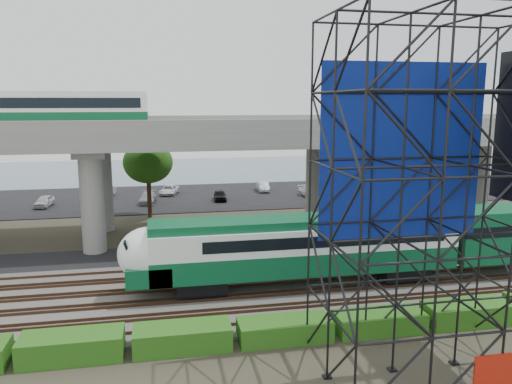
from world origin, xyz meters
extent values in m
plane|color=#474233|center=(0.00, 0.00, 0.00)|extent=(140.00, 140.00, 0.00)
cube|color=slate|center=(0.00, 2.00, 0.10)|extent=(90.00, 12.00, 0.20)
cube|color=black|center=(0.00, 10.50, 0.04)|extent=(90.00, 5.00, 0.08)
cube|color=black|center=(0.00, 34.00, 0.04)|extent=(90.00, 18.00, 0.08)
cube|color=#465A74|center=(0.00, 56.00, 0.01)|extent=(140.00, 40.00, 0.03)
cube|color=#472D1E|center=(0.00, -2.72, 0.28)|extent=(90.00, 0.08, 0.16)
cube|color=#472D1E|center=(0.00, -1.28, 0.28)|extent=(90.00, 0.08, 0.16)
cube|color=#472D1E|center=(0.00, -0.72, 0.28)|extent=(90.00, 0.08, 0.16)
cube|color=#472D1E|center=(0.00, 0.72, 0.28)|extent=(90.00, 0.08, 0.16)
cube|color=#472D1E|center=(0.00, 1.28, 0.28)|extent=(90.00, 0.08, 0.16)
cube|color=#472D1E|center=(0.00, 2.72, 0.28)|extent=(90.00, 0.08, 0.16)
cube|color=#472D1E|center=(0.00, 3.28, 0.28)|extent=(90.00, 0.08, 0.16)
cube|color=#472D1E|center=(0.00, 4.72, 0.28)|extent=(90.00, 0.08, 0.16)
cube|color=#472D1E|center=(0.00, 5.28, 0.28)|extent=(90.00, 0.08, 0.16)
cube|color=#472D1E|center=(0.00, 6.72, 0.28)|extent=(90.00, 0.08, 0.16)
cube|color=black|center=(-2.61, 2.00, 0.81)|extent=(3.00, 2.20, 0.90)
cube|color=black|center=(10.39, 2.00, 0.81)|extent=(3.00, 2.20, 0.90)
cube|color=#0B512D|center=(3.89, 2.00, 1.96)|extent=(19.00, 3.00, 1.40)
cube|color=white|center=(3.89, 2.00, 3.41)|extent=(19.00, 3.00, 1.50)
cube|color=#0B512D|center=(3.89, 2.00, 4.41)|extent=(19.00, 2.60, 0.50)
cube|color=black|center=(4.89, 2.00, 3.46)|extent=(15.00, 3.06, 0.70)
ellipsoid|color=white|center=(-5.61, 2.00, 2.86)|extent=(3.60, 3.00, 3.20)
cube|color=#0B512D|center=(-5.61, 2.00, 1.81)|extent=(2.60, 3.00, 1.10)
cube|color=black|center=(-6.71, 2.00, 3.36)|extent=(0.48, 2.00, 1.09)
cube|color=#0B512D|center=(17.89, 2.00, 2.96)|extent=(8.00, 3.00, 3.40)
cube|color=#9E9B93|center=(0.00, 16.00, 8.60)|extent=(80.00, 12.00, 1.20)
cube|color=#9E9B93|center=(0.00, 10.25, 9.75)|extent=(80.00, 0.50, 1.10)
cube|color=#9E9B93|center=(0.00, 21.75, 9.75)|extent=(80.00, 0.50, 1.10)
cylinder|color=#9E9B93|center=(-10.00, 12.50, 4.00)|extent=(1.80, 1.80, 8.00)
cylinder|color=#9E9B93|center=(-10.00, 19.50, 4.00)|extent=(1.80, 1.80, 8.00)
cube|color=#9E9B93|center=(-10.00, 16.00, 7.70)|extent=(2.40, 9.00, 0.60)
cylinder|color=#9E9B93|center=(10.00, 12.50, 4.00)|extent=(1.80, 1.80, 8.00)
cylinder|color=#9E9B93|center=(10.00, 19.50, 4.00)|extent=(1.80, 1.80, 8.00)
cube|color=#9E9B93|center=(10.00, 16.00, 7.70)|extent=(2.40, 9.00, 0.60)
cylinder|color=#9E9B93|center=(28.00, 19.50, 4.00)|extent=(1.80, 1.80, 8.00)
cube|color=#9E9B93|center=(28.00, 16.00, 7.70)|extent=(2.40, 9.00, 0.60)
cube|color=black|center=(-11.66, 16.00, 9.55)|extent=(12.00, 2.50, 0.70)
cube|color=#0B512D|center=(-11.66, 16.00, 10.35)|extent=(12.00, 2.50, 0.90)
cube|color=white|center=(-11.66, 16.00, 11.45)|extent=(12.00, 2.50, 1.30)
cube|color=black|center=(-11.66, 16.00, 11.50)|extent=(11.00, 2.56, 0.80)
cube|color=white|center=(-11.66, 16.00, 12.25)|extent=(12.00, 2.40, 0.30)
cube|color=navy|center=(6.45, -4.95, 9.30)|extent=(8.10, 0.08, 8.25)
cube|color=#B71D0D|center=(7.95, -11.05, 1.30)|extent=(2.40, 0.08, 1.60)
cube|color=black|center=(6.45, -8.00, 0.04)|extent=(9.36, 6.36, 0.08)
cube|color=#225212|center=(-9.00, -4.30, 0.60)|extent=(4.60, 1.80, 1.20)
cube|color=#225212|center=(-4.00, -4.30, 0.58)|extent=(4.60, 1.80, 1.15)
cube|color=#225212|center=(1.00, -4.30, 0.52)|extent=(4.60, 1.80, 1.03)
cube|color=#225212|center=(6.00, -4.30, 0.51)|extent=(4.60, 1.80, 1.01)
cube|color=#225212|center=(11.00, -4.30, 0.56)|extent=(4.60, 1.80, 1.12)
cylinder|color=#382314|center=(14.00, 12.50, 2.40)|extent=(0.44, 0.44, 4.80)
ellipsoid|color=#225212|center=(14.00, 12.50, 5.60)|extent=(4.94, 4.94, 4.18)
cylinder|color=#382314|center=(-6.00, 24.00, 2.40)|extent=(0.44, 0.44, 4.80)
ellipsoid|color=#225212|center=(-6.00, 24.00, 5.60)|extent=(4.94, 4.94, 4.18)
imported|color=black|center=(-4.88, 11.30, 0.71)|extent=(4.65, 2.36, 1.26)
imported|color=beige|center=(-17.60, 31.00, 0.70)|extent=(1.85, 3.77, 1.24)
imported|color=#9EA0A6|center=(-11.31, 36.00, 0.69)|extent=(1.80, 3.86, 1.23)
imported|color=gray|center=(-6.36, 31.00, 0.69)|extent=(2.06, 4.30, 1.21)
imported|color=silver|center=(-3.80, 36.00, 0.64)|extent=(2.75, 4.34, 1.12)
imported|color=black|center=(2.01, 31.00, 0.68)|extent=(1.66, 3.61, 1.20)
imported|color=#AFB3B7|center=(8.24, 36.00, 0.70)|extent=(1.53, 3.81, 1.23)
imported|color=silver|center=(13.15, 31.00, 0.70)|extent=(2.57, 4.53, 1.24)
imported|color=#909497|center=(16.50, 36.00, 0.63)|extent=(2.26, 4.11, 1.09)
camera|label=1|loc=(-4.73, -26.63, 11.65)|focal=35.00mm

